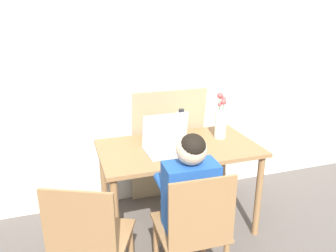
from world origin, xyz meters
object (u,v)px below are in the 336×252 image
at_px(flower_vase, 221,121).
at_px(water_bottle, 181,126).
at_px(person_seated, 188,191).
at_px(laptop, 168,142).
at_px(chair_spare, 90,244).
at_px(chair_occupied, 193,231).

distance_m(flower_vase, water_bottle, 0.33).
bearing_deg(flower_vase, person_seated, -130.07).
bearing_deg(water_bottle, person_seated, -106.70).
bearing_deg(person_seated, flower_vase, -127.82).
xyz_separation_m(person_seated, laptop, (0.05, 0.52, 0.12)).
bearing_deg(laptop, chair_spare, -140.16).
xyz_separation_m(chair_spare, water_bottle, (0.79, 0.70, 0.38)).
distance_m(chair_occupied, flower_vase, 0.99).
distance_m(chair_spare, laptop, 0.91).
distance_m(chair_spare, person_seated, 0.63).
bearing_deg(chair_spare, person_seated, -151.42).
bearing_deg(chair_occupied, water_bottle, -102.40).
bearing_deg(flower_vase, water_bottle, 173.75).
relative_size(person_seated, water_bottle, 4.03).
distance_m(person_seated, laptop, 0.54).
bearing_deg(water_bottle, laptop, -137.43).
xyz_separation_m(chair_occupied, person_seated, (0.00, 0.12, 0.20)).
bearing_deg(chair_occupied, laptop, -92.51).
xyz_separation_m(chair_occupied, water_bottle, (0.20, 0.77, 0.38)).
xyz_separation_m(chair_occupied, laptop, (0.05, 0.64, 0.32)).
height_order(flower_vase, water_bottle, flower_vase).
xyz_separation_m(laptop, water_bottle, (0.15, 0.14, 0.06)).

